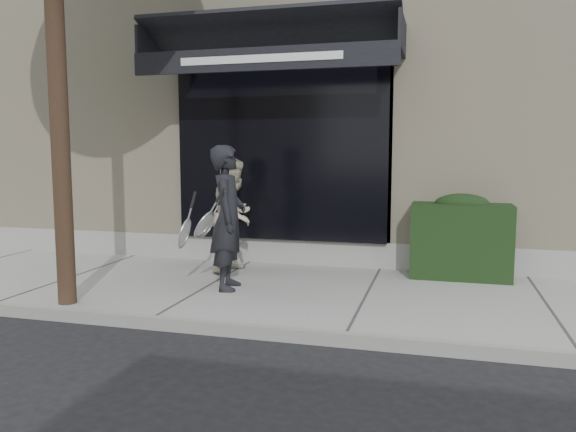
% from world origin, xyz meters
% --- Properties ---
extents(ground, '(80.00, 80.00, 0.00)m').
position_xyz_m(ground, '(0.00, 0.00, 0.00)').
color(ground, black).
rests_on(ground, ground).
extents(sidewalk, '(20.00, 3.00, 0.12)m').
position_xyz_m(sidewalk, '(0.00, 0.00, 0.06)').
color(sidewalk, gray).
rests_on(sidewalk, ground).
extents(curb, '(20.00, 0.10, 0.14)m').
position_xyz_m(curb, '(0.00, -1.55, 0.07)').
color(curb, gray).
rests_on(curb, ground).
extents(building_facade, '(14.30, 8.04, 5.64)m').
position_xyz_m(building_facade, '(-0.01, 4.96, 2.74)').
color(building_facade, beige).
rests_on(building_facade, ground).
extents(hedge, '(1.30, 0.70, 1.14)m').
position_xyz_m(hedge, '(1.10, 1.25, 0.66)').
color(hedge, black).
rests_on(hedge, sidewalk).
extents(pedestrian_front, '(0.78, 0.91, 1.77)m').
position_xyz_m(pedestrian_front, '(-1.70, -0.19, 1.01)').
color(pedestrian_front, black).
rests_on(pedestrian_front, sidewalk).
extents(pedestrian_back, '(0.73, 0.86, 1.60)m').
position_xyz_m(pedestrian_back, '(-1.99, 0.81, 0.92)').
color(pedestrian_back, beige).
rests_on(pedestrian_back, sidewalk).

